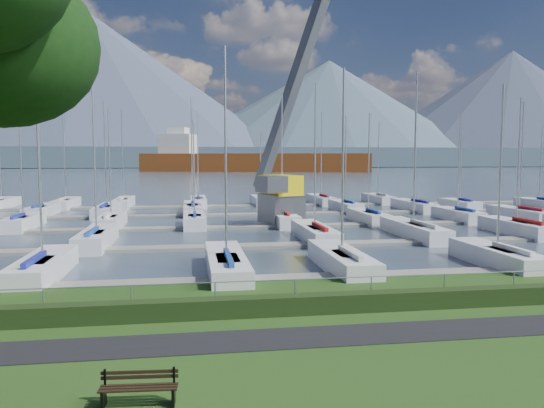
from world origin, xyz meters
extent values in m
cube|color=black|center=(0.00, -3.00, 0.01)|extent=(160.00, 2.00, 0.04)
cube|color=#3C4957|center=(0.00, 260.00, -0.40)|extent=(800.00, 540.00, 0.20)
cube|color=#1E3012|center=(0.00, -0.40, 0.35)|extent=(80.00, 0.70, 0.70)
cylinder|color=#95999D|center=(0.00, 0.00, 1.20)|extent=(80.00, 0.04, 0.04)
cube|color=#485C6A|center=(0.00, 330.00, 6.00)|extent=(900.00, 80.00, 12.00)
cone|color=#454F65|center=(-80.00, 400.00, 57.50)|extent=(340.00, 340.00, 115.00)
cone|color=#485B6A|center=(110.00, 410.00, 42.50)|extent=(300.00, 300.00, 85.00)
cone|color=#3D4459|center=(280.00, 420.00, 50.00)|extent=(320.00, 320.00, 100.00)
cube|color=slate|center=(0.00, 6.00, -0.22)|extent=(90.00, 1.60, 0.25)
cube|color=slate|center=(0.00, 16.00, -0.22)|extent=(90.00, 1.60, 0.25)
cube|color=slate|center=(0.00, 26.00, -0.22)|extent=(90.00, 1.60, 0.25)
cube|color=gray|center=(0.00, 36.00, -0.22)|extent=(90.00, 1.60, 0.25)
cube|color=slate|center=(0.00, 46.00, -0.22)|extent=(90.00, 1.60, 0.25)
cube|color=black|center=(-6.92, -6.96, 0.23)|extent=(0.09, 0.40, 0.45)
cube|color=black|center=(-6.90, -6.78, 0.65)|extent=(0.05, 0.05, 0.40)
cube|color=black|center=(-5.32, -7.08, 0.23)|extent=(0.09, 0.40, 0.45)
cube|color=black|center=(-5.31, -6.90, 0.65)|extent=(0.05, 0.05, 0.40)
cube|color=black|center=(-6.13, -7.17, 0.45)|extent=(1.80, 0.23, 0.04)
cube|color=black|center=(-6.12, -7.02, 0.45)|extent=(1.80, 0.23, 0.04)
cube|color=black|center=(-6.11, -6.87, 0.45)|extent=(1.80, 0.23, 0.04)
cube|color=black|center=(-6.11, -6.82, 0.62)|extent=(1.80, 0.17, 0.08)
cube|color=black|center=(-6.11, -6.82, 0.74)|extent=(1.80, 0.17, 0.08)
sphere|color=black|center=(-9.21, -5.78, 8.40)|extent=(4.53, 4.53, 4.53)
cube|color=#505156|center=(3.29, 27.61, 1.20)|extent=(4.13, 4.13, 2.60)
cube|color=yellow|center=(3.29, 27.61, 3.30)|extent=(3.64, 4.11, 1.80)
cube|color=slate|center=(5.09, 32.11, 12.30)|extent=(6.64, 10.13, 19.89)
cube|color=#515258|center=(2.09, 25.61, 3.50)|extent=(2.66, 2.77, 1.40)
cube|color=brown|center=(23.78, 210.04, 2.50)|extent=(99.86, 45.85, 10.00)
cube|color=silver|center=(-9.35, 220.05, 10.00)|extent=(17.45, 17.45, 12.00)
cube|color=silver|center=(-9.35, 220.05, 17.00)|extent=(9.97, 9.97, 4.00)
camera|label=1|loc=(-4.89, -19.23, 5.78)|focal=35.00mm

